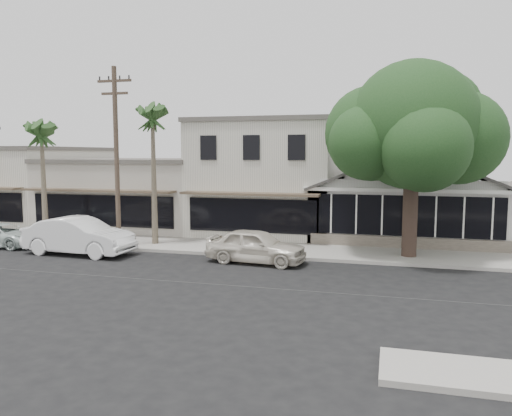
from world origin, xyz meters
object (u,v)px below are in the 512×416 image
(car_0, at_px, (256,246))
(car_2, at_px, (3,235))
(utility_pole, at_px, (116,153))
(shade_tree, at_px, (411,130))
(car_1, at_px, (79,236))

(car_0, bearing_deg, car_2, 94.63)
(utility_pole, bearing_deg, car_2, -171.20)
(utility_pole, distance_m, car_0, 8.59)
(shade_tree, bearing_deg, utility_pole, -173.68)
(utility_pole, xyz_separation_m, car_0, (7.48, -1.26, -4.04))
(car_2, bearing_deg, car_1, -98.47)
(car_1, bearing_deg, utility_pole, -31.32)
(car_1, xyz_separation_m, car_2, (-5.00, 0.73, -0.29))
(car_0, relative_size, shade_tree, 0.50)
(car_2, bearing_deg, utility_pole, -81.40)
(utility_pole, distance_m, car_2, 7.50)
(car_1, height_order, shade_tree, shade_tree)
(shade_tree, bearing_deg, car_2, -172.92)
(utility_pole, height_order, car_0, utility_pole)
(utility_pole, xyz_separation_m, shade_tree, (13.93, 1.54, 1.06))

